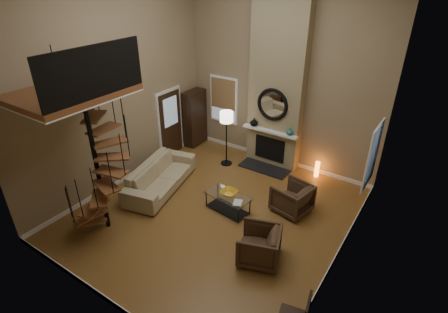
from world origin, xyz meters
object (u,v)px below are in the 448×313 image
Objects in this scene: armchair_far at (263,246)px; floor_lamp at (226,121)px; hutch at (195,118)px; coffee_table at (228,201)px; armchair_near at (295,200)px; accent_lamp at (317,169)px; sofa at (160,175)px.

floor_lamp reaches higher than armchair_far.
hutch reaches higher than armchair_far.
floor_lamp reaches higher than coffee_table.
floor_lamp is (-2.84, 2.94, 1.06)m from armchair_far.
coffee_table is (-1.38, -0.87, -0.07)m from armchair_near.
armchair_near reaches higher than coffee_table.
hutch is 4.28m from accent_lamp.
floor_lamp is at bearing -155.05° from armchair_far.
coffee_table is 2.60× the size of accent_lamp.
hutch reaches higher than accent_lamp.
accent_lamp is (1.26, 2.75, -0.03)m from coffee_table.
coffee_table is at bearing -55.75° from floor_lamp.
armchair_near is 0.50× the size of floor_lamp.
sofa is at bearing -61.74° from armchair_near.
floor_lamp is at bearing -100.10° from armchair_near.
armchair_far is at bearing -46.05° from floor_lamp.
armchair_near is (4.34, -1.65, -0.60)m from hutch.
coffee_table is (-1.51, 1.00, -0.07)m from armchair_far.
floor_lamp is at bearing 124.25° from coffee_table.
armchair_far is at bearing -38.20° from hutch.
armchair_far is at bearing -33.39° from coffee_table.
accent_lamp is (2.58, 0.81, -1.16)m from floor_lamp.
armchair_near is 1.64m from coffee_table.
sofa is (0.90, -2.69, -0.55)m from hutch.
armchair_far is at bearing -116.77° from sofa.
hutch is 3.95m from coffee_table.
hutch is at bearing -99.27° from armchair_near.
sofa is at bearing -175.49° from coffee_table.
floor_lamp reaches higher than armchair_near.
floor_lamp reaches higher than sofa.
hutch is 4.68m from armchair_near.
sofa reaches higher than coffee_table.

